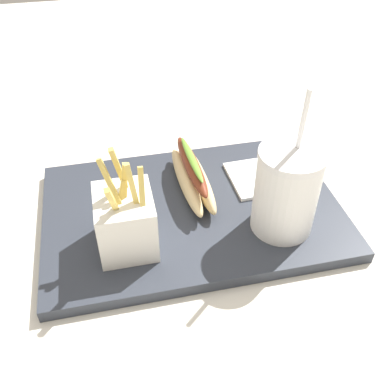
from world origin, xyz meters
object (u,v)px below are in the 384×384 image
at_px(hot_dog_1, 192,176).
at_px(soda_cup, 286,191).
at_px(fries_basket, 126,221).
at_px(napkin_stack, 265,176).
at_px(ketchup_cup_1, 129,190).

bearing_deg(hot_dog_1, soda_cup, -45.43).
height_order(soda_cup, fries_basket, soda_cup).
relative_size(soda_cup, fries_basket, 1.46).
bearing_deg(napkin_stack, ketchup_cup_1, 179.16).
relative_size(fries_basket, napkin_stack, 1.34).
height_order(hot_dog_1, napkin_stack, hot_dog_1).
bearing_deg(hot_dog_1, ketchup_cup_1, 177.47).
bearing_deg(fries_basket, ketchup_cup_1, 83.06).
xyz_separation_m(fries_basket, napkin_stack, (0.25, 0.11, -0.04)).
xyz_separation_m(fries_basket, ketchup_cup_1, (0.01, 0.11, -0.03)).
bearing_deg(napkin_stack, fries_basket, -156.96).
xyz_separation_m(soda_cup, hot_dog_1, (-0.11, 0.12, -0.04)).
xyz_separation_m(hot_dog_1, ketchup_cup_1, (-0.10, 0.00, -0.01)).
distance_m(ketchup_cup_1, napkin_stack, 0.24).
bearing_deg(ketchup_cup_1, fries_basket, -96.94).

